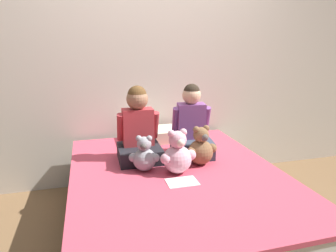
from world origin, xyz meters
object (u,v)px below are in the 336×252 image
Objects in this scene: bed at (176,202)px; child_on_right at (191,128)px; teddy_bear_between_children at (177,155)px; teddy_bear_held_by_right_child at (201,148)px; teddy_bear_held_by_left_child at (144,156)px; child_on_left at (138,130)px; sign_card at (182,182)px; pillow_at_headboard at (154,135)px.

child_on_right is at bearing 55.09° from bed.
bed is 0.39m from teddy_bear_between_children.
teddy_bear_held_by_right_child is at bearing -82.42° from child_on_right.
teddy_bear_held_by_left_child is 0.44m from teddy_bear_held_by_right_child.
teddy_bear_held_by_left_child is at bearing 160.03° from bed.
bed is 3.19× the size of child_on_left.
child_on_right is at bearing 78.50° from teddy_bear_held_by_right_child.
teddy_bear_held_by_right_child is at bearing -27.05° from child_on_left.
bed is at bearing 77.80° from teddy_bear_between_children.
teddy_bear_held_by_left_child is at bearing -89.18° from child_on_left.
teddy_bear_between_children is 0.21m from sign_card.
teddy_bear_held_by_left_child is at bearing 147.76° from teddy_bear_between_children.
bed is at bearing -168.84° from teddy_bear_held_by_right_child.
child_on_right is 0.52m from pillow_at_headboard.
child_on_left is 1.09× the size of pillow_at_headboard.
child_on_left is 0.42m from teddy_bear_between_children.
bed is 8.99× the size of sign_card.
child_on_right is 2.20× the size of teddy_bear_held_by_left_child.
sign_card is at bearing -34.64° from teddy_bear_held_by_left_child.
teddy_bear_held_by_right_child is (0.44, 0.01, 0.02)m from teddy_bear_held_by_left_child.
teddy_bear_held_by_left_child is 0.35m from sign_card.
teddy_bear_between_children is (0.22, -0.10, 0.02)m from teddy_bear_held_by_left_child.
teddy_bear_held_by_left_child is 0.24m from teddy_bear_between_children.
teddy_bear_held_by_right_child is at bearing 18.24° from teddy_bear_between_children.
teddy_bear_held_by_right_child reaches higher than pillow_at_headboard.
pillow_at_headboard is (-0.22, 0.44, -0.17)m from child_on_right.
teddy_bear_held_by_left_child is at bearing 128.46° from sign_card.
teddy_bear_between_children is 0.78m from pillow_at_headboard.
teddy_bear_between_children reaches higher than teddy_bear_held_by_right_child.
child_on_left is 0.27m from teddy_bear_held_by_left_child.
child_on_right reaches higher than pillow_at_headboard.
teddy_bear_held_by_right_child is at bearing -71.91° from pillow_at_headboard.
teddy_bear_between_children is 0.60× the size of pillow_at_headboard.
bed is 3.19× the size of child_on_right.
child_on_right is (0.44, -0.00, -0.02)m from child_on_left.
teddy_bear_held_by_left_child is 1.28× the size of sign_card.
pillow_at_headboard is at bearing 89.03° from sign_card.
pillow_at_headboard is at bearing 82.13° from teddy_bear_between_children.
pillow_at_headboard reaches higher than bed.
child_on_right reaches higher than teddy_bear_held_by_left_child.
child_on_left is at bearing 114.92° from teddy_bear_between_children.
child_on_left reaches higher than teddy_bear_between_children.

